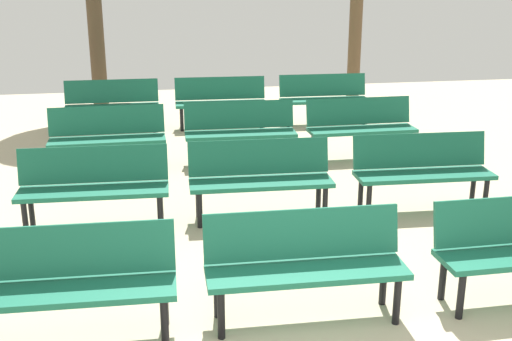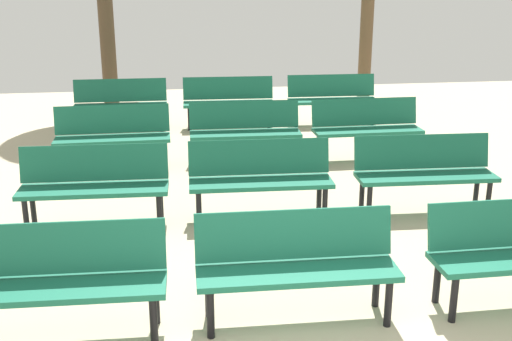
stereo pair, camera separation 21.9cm
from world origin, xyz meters
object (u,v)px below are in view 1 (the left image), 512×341
bench_r2_c1 (240,128)px  bench_r1_c1 (260,174)px  tree_1 (355,29)px  bench_r3_c1 (221,99)px  bench_r1_c2 (422,167)px  bench_r2_c2 (361,124)px  bench_r3_c2 (324,96)px  bench_r0_c0 (69,278)px  bench_r1_c0 (94,183)px  bench_r3_c0 (112,102)px  bench_r2_c0 (107,134)px  bench_r0_c1 (305,259)px

bench_r2_c1 → bench_r1_c1: bearing=-90.8°
tree_1 → bench_r3_c1: bearing=-146.0°
bench_r1_c1 → bench_r1_c2: same height
bench_r2_c2 → bench_r3_c1: bearing=128.7°
bench_r2_c2 → bench_r3_c2: bearing=88.0°
bench_r1_c2 → bench_r3_c2: same height
bench_r0_c0 → bench_r1_c0: bearing=91.1°
bench_r1_c1 → bench_r3_c2: size_ratio=1.00×
bench_r3_c0 → bench_r0_c0: bearing=-89.7°
bench_r1_c0 → bench_r2_c0: size_ratio=1.01×
bench_r1_c1 → bench_r3_c1: (0.08, 4.38, 0.00)m
bench_r0_c1 → bench_r1_c0: size_ratio=1.00×
bench_r0_c1 → bench_r3_c1: bearing=90.2°
bench_r0_c0 → bench_r2_c0: 4.39m
bench_r1_c0 → bench_r1_c1: (1.83, -0.02, 0.00)m
bench_r2_c2 → bench_r3_c1: size_ratio=0.99×
bench_r0_c1 → bench_r1_c2: bearing=49.2°
bench_r2_c0 → bench_r3_c2: size_ratio=0.99×
bench_r0_c0 → bench_r3_c1: (1.94, 6.60, 0.00)m
bench_r2_c1 → bench_r2_c2: bearing=-0.2°
bench_r1_c1 → bench_r3_c0: bearing=114.3°
bench_r0_c0 → bench_r1_c0: same height
bench_r1_c2 → bench_r2_c1: same height
bench_r2_c2 → tree_1: bearing=72.8°
bench_r1_c0 → bench_r3_c2: same height
bench_r0_c0 → bench_r2_c1: (1.96, 4.42, 0.00)m
bench_r0_c1 → bench_r1_c1: size_ratio=1.00×
bench_r0_c0 → bench_r2_c0: (0.08, 4.39, 0.00)m
tree_1 → bench_r3_c0: bearing=-157.5°
tree_1 → bench_r2_c2: bearing=-106.8°
bench_r1_c1 → bench_r3_c0: (-1.81, 4.42, 0.00)m
bench_r1_c2 → bench_r3_c0: 5.82m
bench_r1_c0 → bench_r1_c1: 1.83m
bench_r2_c0 → bench_r3_c2: 4.35m
bench_r2_c0 → bench_r2_c1: size_ratio=0.99×
bench_r0_c1 → bench_r1_c0: bearing=129.9°
bench_r1_c2 → bench_r0_c0: bearing=-147.9°
bench_r2_c0 → bench_r3_c2: same height
bench_r0_c1 → bench_r3_c1: 6.60m
bench_r3_c2 → bench_r2_c2: bearing=-89.9°
bench_r0_c0 → bench_r2_c0: bearing=90.9°
bench_r0_c0 → bench_r2_c2: size_ratio=1.01×
bench_r0_c0 → bench_r3_c0: same height
bench_r2_c0 → bench_r3_c0: same height
bench_r0_c1 → bench_r2_c1: bearing=89.5°
bench_r0_c0 → bench_r3_c1: size_ratio=1.00×
bench_r3_c2 → bench_r1_c0: bearing=-129.4°
bench_r1_c2 → bench_r2_c0: 4.31m
bench_r2_c0 → bench_r3_c0: (-0.03, 2.25, 0.00)m
bench_r1_c2 → bench_r3_c2: size_ratio=1.00×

